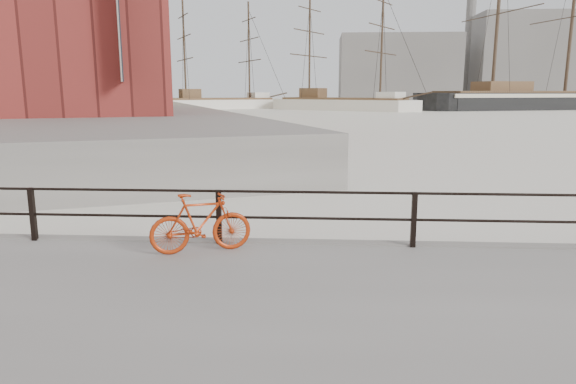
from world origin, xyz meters
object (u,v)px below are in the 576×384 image
(schooner_mid, at_px, (343,110))
(workboat_far, at_px, (26,118))
(schooner_left, at_px, (219,109))
(workboat_near, at_px, (24,127))
(bicycle, at_px, (201,223))
(barque_black, at_px, (563,109))

(schooner_mid, relative_size, workboat_far, 2.31)
(schooner_left, distance_m, workboat_far, 35.42)
(workboat_near, relative_size, workboat_far, 0.98)
(workboat_far, bearing_deg, schooner_mid, 14.05)
(bicycle, distance_m, schooner_mid, 74.72)
(bicycle, height_order, barque_black, barque_black)
(schooner_left, relative_size, workboat_far, 2.08)
(bicycle, height_order, schooner_mid, schooner_mid)
(schooner_mid, distance_m, workboat_far, 45.34)
(bicycle, relative_size, workboat_near, 0.15)
(bicycle, distance_m, workboat_far, 57.33)
(schooner_mid, bearing_deg, workboat_near, -97.37)
(barque_black, height_order, schooner_mid, barque_black)
(schooner_mid, bearing_deg, barque_black, 41.13)
(barque_black, bearing_deg, schooner_mid, 174.35)
(workboat_near, bearing_deg, schooner_mid, 38.24)
(schooner_left, bearing_deg, workboat_far, -144.15)
(bicycle, relative_size, barque_black, 0.03)
(schooner_mid, relative_size, workboat_near, 2.36)
(schooner_left, bearing_deg, schooner_mid, -41.56)
(schooner_mid, bearing_deg, workboat_far, -115.09)
(schooner_mid, xyz_separation_m, workboat_far, (-36.89, -26.36, 0.00))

